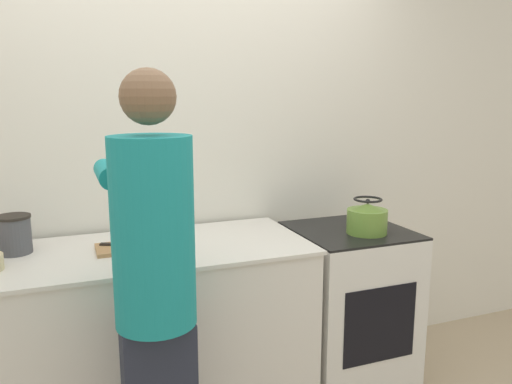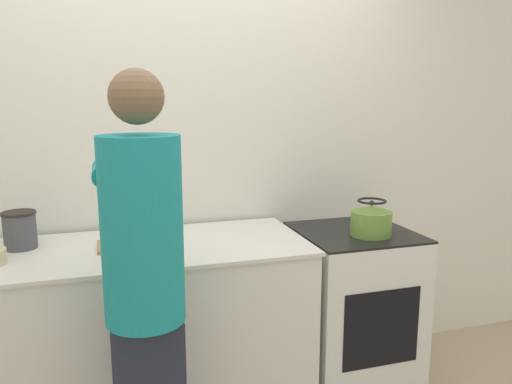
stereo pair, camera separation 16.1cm
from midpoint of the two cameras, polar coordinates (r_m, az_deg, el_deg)
The scene contains 8 objects.
wall_back at distance 2.78m, azimuth -10.97°, elevation 4.07°, with size 8.00×0.05×2.60m.
counter at distance 2.59m, azimuth -15.68°, elevation -16.16°, with size 1.70×0.71×0.92m.
oven at distance 2.88m, azimuth 8.84°, elevation -13.08°, with size 0.59×0.60×0.91m.
person at distance 1.87m, azimuth -13.95°, elevation -10.61°, with size 0.33×0.57×1.71m.
cutting_board at distance 2.42m, azimuth -15.65°, elevation -6.07°, with size 0.34×0.19×0.02m.
knife at distance 2.43m, azimuth -16.72°, elevation -5.80°, with size 0.23×0.13×0.01m.
kettle at distance 2.65m, azimuth 10.88°, elevation -3.01°, with size 0.21×0.21×0.19m.
canister_jar at distance 2.53m, azimuth -27.59°, elevation -4.33°, with size 0.15×0.15×0.18m.
Camera 1 is at (-0.57, -1.94, 1.61)m, focal length 35.00 mm.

